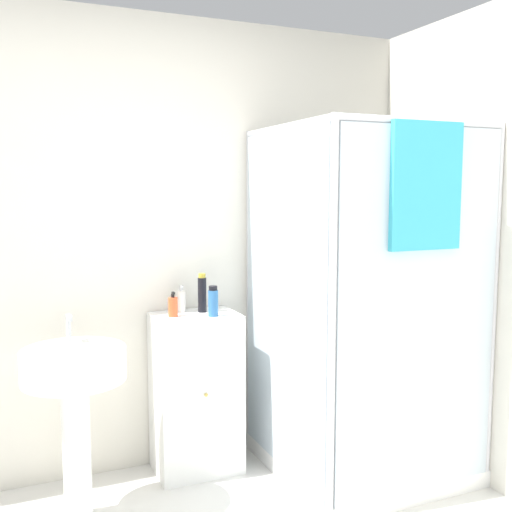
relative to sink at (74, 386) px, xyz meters
The scene contains 8 objects.
wall_back 0.83m from the sink, 51.79° to the left, with size 6.40×0.06×2.50m, color silver.
shower_enclosure 1.49m from the sink, ahead, with size 0.98×1.01×1.89m.
vanity_cabinet 0.75m from the sink, 20.49° to the left, with size 0.46×0.35×0.88m.
sink is the anchor object (origin of this frame).
soap_dispenser 0.66m from the sink, 24.02° to the left, with size 0.05×0.05×0.14m.
shampoo_bottle_tall_black 0.85m from the sink, 21.90° to the left, with size 0.05×0.05×0.22m.
shampoo_bottle_blue 0.83m from the sink, 12.53° to the left, with size 0.05×0.05×0.16m.
lotion_bottle_white 0.77m from the sink, 28.80° to the left, with size 0.05×0.05×0.15m.
Camera 1 is at (-0.66, -1.57, 1.57)m, focal length 42.00 mm.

